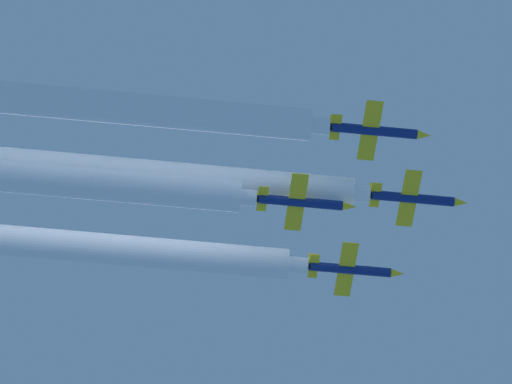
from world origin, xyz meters
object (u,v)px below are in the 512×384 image
jet_left_wingman (353,269)px  jet_right_wingman (377,131)px  jet_lead (416,198)px  jet_slot (303,202)px

jet_left_wingman → jet_right_wingman: size_ratio=1.00×
jet_right_wingman → jet_left_wingman: bearing=179.7°
jet_lead → jet_slot: bearing=-88.4°
jet_lead → jet_left_wingman: bearing=-149.5°
jet_lead → jet_left_wingman: (-11.31, -6.67, -1.66)m
jet_lead → jet_left_wingman: 13.24m
jet_left_wingman → jet_lead: bearing=30.5°
jet_lead → jet_left_wingman: jet_lead is taller
jet_lead → jet_right_wingman: 13.39m
jet_lead → jet_slot: (0.41, -14.75, -3.44)m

